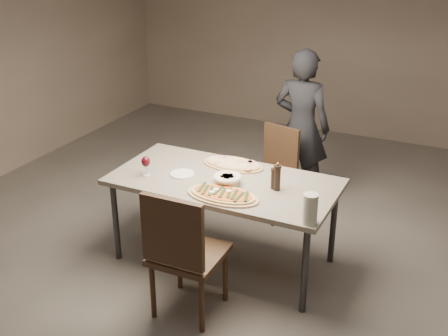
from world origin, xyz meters
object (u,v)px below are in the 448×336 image
at_px(chair_near, 182,249).
at_px(chair_far, 275,166).
at_px(zucchini_pizza, 223,195).
at_px(diner, 302,127).
at_px(ham_pizza, 233,164).
at_px(bread_basket, 227,179).
at_px(pepper_mill_left, 277,177).
at_px(carafe, 310,209).
at_px(dining_table, 224,186).

xyz_separation_m(chair_near, chair_far, (-0.01, 1.80, -0.08)).
bearing_deg(zucchini_pizza, chair_far, 95.91).
bearing_deg(chair_near, diner, 85.72).
relative_size(ham_pizza, bread_basket, 2.40).
relative_size(zucchini_pizza, chair_near, 0.57).
xyz_separation_m(bread_basket, pepper_mill_left, (0.38, 0.08, 0.06)).
height_order(carafe, diner, diner).
bearing_deg(chair_near, dining_table, 93.43).
xyz_separation_m(ham_pizza, chair_near, (0.11, -1.07, -0.20)).
xyz_separation_m(zucchini_pizza, diner, (0.06, 1.65, 0.01)).
relative_size(dining_table, pepper_mill_left, 7.92).
distance_m(zucchini_pizza, carafe, 0.72).
height_order(pepper_mill_left, diner, diner).
bearing_deg(dining_table, ham_pizza, 100.33).
bearing_deg(ham_pizza, chair_far, 98.77).
distance_m(pepper_mill_left, chair_near, 0.93).
distance_m(zucchini_pizza, pepper_mill_left, 0.44).
bearing_deg(chair_far, diner, -95.63).
relative_size(zucchini_pizza, bread_basket, 2.57).
bearing_deg(ham_pizza, diner, 95.06).
bearing_deg(diner, carafe, 112.77).
relative_size(bread_basket, chair_far, 0.26).
height_order(pepper_mill_left, chair_far, pepper_mill_left).
distance_m(dining_table, bread_basket, 0.14).
bearing_deg(ham_pizza, zucchini_pizza, -55.37).
bearing_deg(zucchini_pizza, pepper_mill_left, 44.42).
bearing_deg(diner, chair_near, 89.35).
xyz_separation_m(dining_table, ham_pizza, (-0.05, 0.28, 0.07)).
bearing_deg(ham_pizza, bread_basket, -54.76).
xyz_separation_m(ham_pizza, chair_far, (0.11, 0.72, -0.28)).
height_order(ham_pizza, diner, diner).
bearing_deg(diner, bread_basket, 87.81).
xyz_separation_m(dining_table, zucchini_pizza, (0.12, -0.28, 0.07)).
bearing_deg(dining_table, bread_basket, -48.57).
relative_size(carafe, chair_near, 0.22).
xyz_separation_m(pepper_mill_left, chair_far, (-0.39, 1.00, -0.37)).
xyz_separation_m(zucchini_pizza, bread_basket, (-0.06, 0.21, 0.03)).
height_order(bread_basket, carafe, carafe).
bearing_deg(dining_table, diner, 82.37).
distance_m(pepper_mill_left, diner, 1.40).
xyz_separation_m(pepper_mill_left, diner, (-0.26, 1.37, -0.08)).
bearing_deg(chair_far, dining_table, 100.21).
bearing_deg(carafe, pepper_mill_left, 134.85).
height_order(pepper_mill_left, carafe, pepper_mill_left).
distance_m(zucchini_pizza, chair_far, 1.32).
distance_m(dining_table, chair_far, 1.03).
distance_m(ham_pizza, diner, 1.12).
distance_m(ham_pizza, pepper_mill_left, 0.58).
height_order(bread_basket, pepper_mill_left, pepper_mill_left).
height_order(chair_near, diner, diner).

